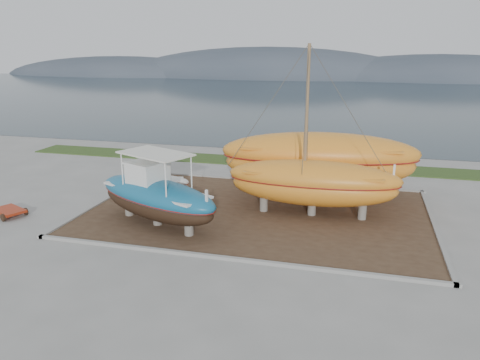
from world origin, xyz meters
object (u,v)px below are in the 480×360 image
(blue_caique, at_px, (156,189))
(orange_bare_hull, at_px, (319,166))
(white_dinghy, at_px, (154,186))
(orange_sailboat, at_px, (315,133))
(red_trailer, at_px, (10,212))

(blue_caique, distance_m, orange_bare_hull, 9.97)
(white_dinghy, xyz_separation_m, orange_sailboat, (9.54, -0.78, 3.78))
(orange_sailboat, bearing_deg, white_dinghy, 174.67)
(blue_caique, xyz_separation_m, orange_bare_hull, (7.38, 6.70, 0.03))
(orange_sailboat, height_order, orange_bare_hull, orange_sailboat)
(orange_sailboat, bearing_deg, orange_bare_hull, 89.62)
(orange_sailboat, bearing_deg, red_trailer, -165.75)
(red_trailer, bearing_deg, white_dinghy, 62.94)
(blue_caique, xyz_separation_m, red_trailer, (-8.28, -0.75, -1.74))
(orange_bare_hull, bearing_deg, orange_sailboat, -96.73)
(orange_bare_hull, xyz_separation_m, red_trailer, (-15.66, -7.45, -1.77))
(white_dinghy, relative_size, orange_sailboat, 0.47)
(orange_sailboat, xyz_separation_m, orange_bare_hull, (-0.02, 3.26, -2.53))
(blue_caique, height_order, white_dinghy, blue_caique)
(orange_bare_hull, bearing_deg, blue_caique, -144.80)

